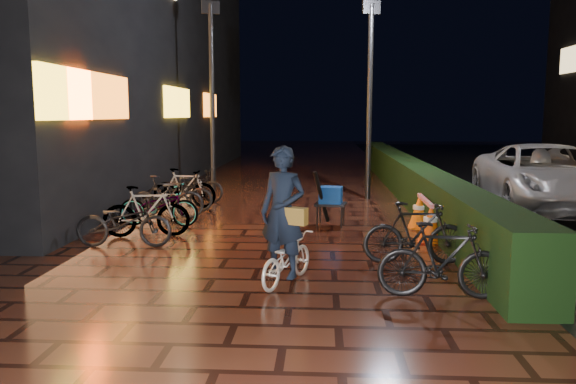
# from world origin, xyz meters

# --- Properties ---
(ground) EXTENTS (80.00, 80.00, 0.00)m
(ground) POSITION_xyz_m (0.00, 0.00, 0.00)
(ground) COLOR #381911
(ground) RESTS_ON ground
(hedge) EXTENTS (0.70, 20.00, 1.00)m
(hedge) POSITION_xyz_m (3.30, 8.00, 0.50)
(hedge) COLOR black
(hedge) RESTS_ON ground
(van) EXTENTS (2.94, 5.68, 1.53)m
(van) POSITION_xyz_m (6.27, 5.66, 0.77)
(van) COLOR #B1B0B6
(van) RESTS_ON ground
(storefront_block) EXTENTS (12.09, 22.00, 9.00)m
(storefront_block) POSITION_xyz_m (-9.50, 11.50, 4.50)
(storefront_block) COLOR black
(storefront_block) RESTS_ON ground
(lamp_post_hedge) EXTENTS (0.48, 0.26, 5.14)m
(lamp_post_hedge) POSITION_xyz_m (2.16, 7.02, 2.83)
(lamp_post_hedge) COLOR black
(lamp_post_hedge) RESTS_ON ground
(lamp_post_sf) EXTENTS (0.52, 0.24, 5.47)m
(lamp_post_sf) POSITION_xyz_m (-2.29, 8.49, 3.01)
(lamp_post_sf) COLOR black
(lamp_post_sf) RESTS_ON ground
(cyclist) EXTENTS (0.94, 1.36, 1.85)m
(cyclist) POSITION_xyz_m (0.44, -0.74, 0.69)
(cyclist) COLOR white
(cyclist) RESTS_ON ground
(traffic_barrier) EXTENTS (0.46, 1.72, 0.69)m
(traffic_barrier) POSITION_xyz_m (2.86, 2.52, 0.34)
(traffic_barrier) COLOR #E4510C
(traffic_barrier) RESTS_ON ground
(cart_assembly) EXTENTS (0.70, 0.63, 1.15)m
(cart_assembly) POSITION_xyz_m (1.10, 3.27, 0.59)
(cart_assembly) COLOR black
(cart_assembly) RESTS_ON ground
(parked_bikes_storefront) EXTENTS (1.79, 5.70, 0.95)m
(parked_bikes_storefront) POSITION_xyz_m (-2.39, 3.78, 0.45)
(parked_bikes_storefront) COLOR black
(parked_bikes_storefront) RESTS_ON ground
(parked_bikes_hedge) EXTENTS (1.66, 2.11, 0.95)m
(parked_bikes_hedge) POSITION_xyz_m (2.38, -0.39, 0.48)
(parked_bikes_hedge) COLOR black
(parked_bikes_hedge) RESTS_ON ground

